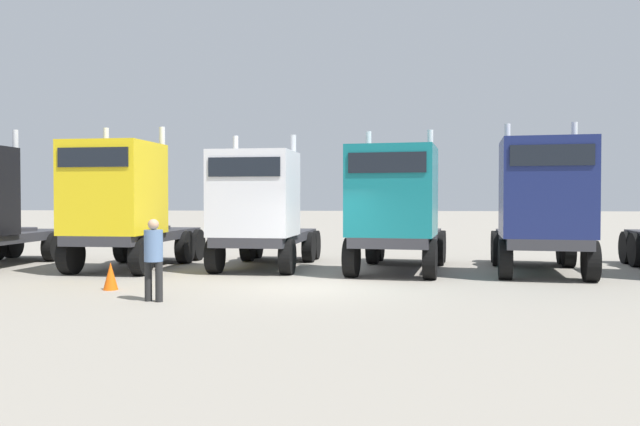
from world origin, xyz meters
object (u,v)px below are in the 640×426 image
semi_truck_yellow (122,204)px  semi_truck_teal (396,208)px  semi_truck_navy (543,206)px  semi_truck_white (260,210)px  traffic_cone_near (111,276)px  visitor_with_camera (153,254)px

semi_truck_yellow → semi_truck_teal: 8.36m
semi_truck_navy → semi_truck_white: bearing=-87.9°
semi_truck_yellow → traffic_cone_near: (1.38, -4.01, -1.72)m
semi_truck_yellow → semi_truck_white: 4.22m
semi_truck_navy → traffic_cone_near: size_ratio=9.37×
semi_truck_yellow → semi_truck_navy: 12.57m
semi_truck_white → traffic_cone_near: (-2.79, -4.67, -1.55)m
visitor_with_camera → traffic_cone_near: 2.41m
semi_truck_white → semi_truck_yellow: bearing=-77.7°
semi_truck_teal → traffic_cone_near: bearing=-51.3°
semi_truck_yellow → semi_truck_navy: bearing=92.6°
semi_truck_teal → traffic_cone_near: 8.26m
semi_truck_navy → visitor_with_camera: bearing=-52.8°
semi_truck_yellow → semi_truck_white: semi_truck_yellow is taller
semi_truck_white → visitor_with_camera: size_ratio=3.46×
traffic_cone_near → semi_truck_yellow: bearing=109.0°
visitor_with_camera → traffic_cone_near: visitor_with_camera is taller
traffic_cone_near → semi_truck_teal: bearing=30.4°
visitor_with_camera → traffic_cone_near: bearing=-116.9°
semi_truck_yellow → semi_truck_teal: (8.36, 0.09, -0.10)m
traffic_cone_near → semi_truck_white: bearing=59.2°
semi_truck_teal → semi_truck_yellow: bearing=-81.1°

